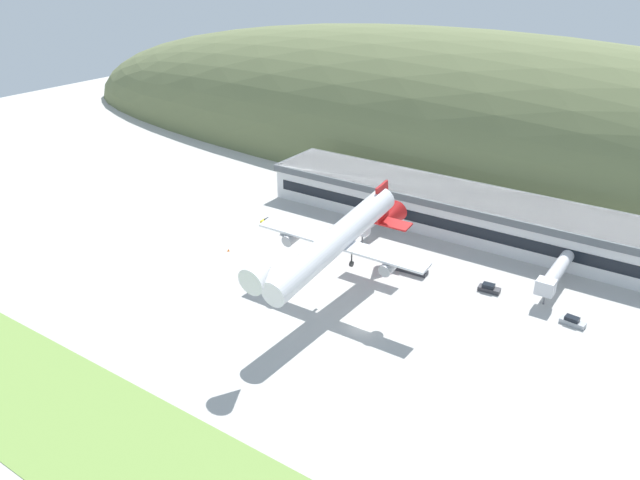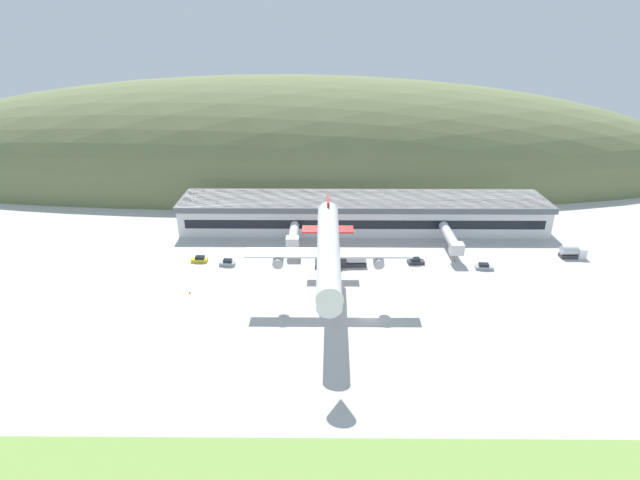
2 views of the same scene
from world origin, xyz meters
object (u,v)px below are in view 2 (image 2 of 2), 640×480
object	(u,v)px
fuel_truck	(573,252)
traffic_cone_0	(190,292)
box_truck	(351,261)
jetway_1	(451,239)
service_car_2	(416,261)
service_car_1	(484,267)
jetway_0	(293,235)
terminal_building	(363,211)
service_car_0	(227,263)
service_car_3	(200,259)
cargo_airplane	(328,251)

from	to	relation	value
fuel_truck	traffic_cone_0	distance (m)	98.46
box_truck	traffic_cone_0	xyz separation A→B (m)	(-37.84, -14.23, -1.16)
jetway_1	service_car_2	xyz separation A→B (m)	(-10.33, -6.95, -3.33)
box_truck	service_car_2	bearing A→B (deg)	5.12
fuel_truck	traffic_cone_0	world-z (taller)	fuel_truck
service_car_1	fuel_truck	bearing A→B (deg)	15.34
jetway_0	service_car_2	size ratio (longest dim) A/B	3.11
box_truck	service_car_1	bearing A→B (deg)	-2.47
terminal_building	fuel_truck	distance (m)	57.99
jetway_1	service_car_0	bearing A→B (deg)	-171.93
service_car_2	box_truck	xyz separation A→B (m)	(-16.68, -1.50, 0.78)
service_car_2	jetway_0	bearing A→B (deg)	164.55
service_car_0	fuel_truck	size ratio (longest dim) A/B	0.61
service_car_0	service_car_3	xyz separation A→B (m)	(-7.61, 2.13, -0.07)
terminal_building	service_car_3	bearing A→B (deg)	-151.28
jetway_1	cargo_airplane	world-z (taller)	cargo_airplane
service_car_1	box_truck	bearing A→B (deg)	177.53
traffic_cone_0	service_car_0	bearing A→B (deg)	66.82
jetway_0	box_truck	bearing A→B (deg)	-34.06
terminal_building	fuel_truck	world-z (taller)	terminal_building
service_car_1	box_truck	xyz separation A→B (m)	(-33.41, 1.44, 0.82)
jetway_1	jetway_0	bearing A→B (deg)	177.44
fuel_truck	cargo_airplane	bearing A→B (deg)	-159.43
cargo_airplane	jetway_1	bearing A→B (deg)	39.48
service_car_0	box_truck	world-z (taller)	box_truck
jetway_1	fuel_truck	size ratio (longest dim) A/B	2.65
service_car_3	fuel_truck	size ratio (longest dim) A/B	0.64
service_car_0	service_car_1	distance (m)	65.12
cargo_airplane	service_car_1	xyz separation A→B (m)	(39.47, 17.36, -12.40)
service_car_2	jetway_1	bearing A→B (deg)	33.91
jetway_1	service_car_2	bearing A→B (deg)	-146.09
jetway_0	box_truck	world-z (taller)	jetway_0
service_car_2	service_car_3	xyz separation A→B (m)	(-55.99, 0.75, -0.03)
jetway_0	service_car_2	bearing A→B (deg)	-15.45
fuel_truck	traffic_cone_0	bearing A→B (deg)	-168.46
cargo_airplane	terminal_building	bearing A→B (deg)	76.68
jetway_1	cargo_airplane	bearing A→B (deg)	-140.52
jetway_1	service_car_0	xyz separation A→B (m)	(-58.71, -8.32, -3.29)
traffic_cone_0	service_car_3	bearing A→B (deg)	95.10
terminal_building	traffic_cone_0	xyz separation A→B (m)	(-42.47, -40.56, -4.95)
service_car_2	fuel_truck	size ratio (longest dim) A/B	0.67
service_car_0	fuel_truck	world-z (taller)	fuel_truck
jetway_0	service_car_2	world-z (taller)	jetway_0
cargo_airplane	box_truck	size ratio (longest dim) A/B	6.17
service_car_1	service_car_3	xyz separation A→B (m)	(-72.72, 3.69, 0.00)
terminal_building	service_car_1	size ratio (longest dim) A/B	23.70
box_truck	terminal_building	bearing A→B (deg)	80.02
cargo_airplane	fuel_truck	distance (m)	70.02
service_car_0	service_car_3	distance (m)	7.91
service_car_0	traffic_cone_0	world-z (taller)	service_car_0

